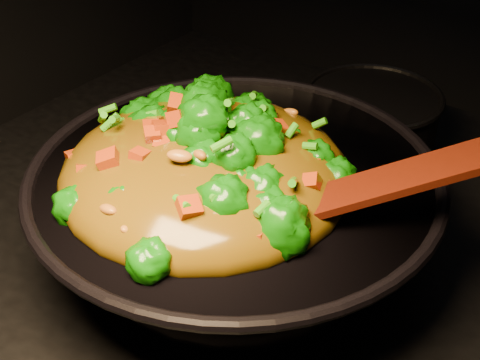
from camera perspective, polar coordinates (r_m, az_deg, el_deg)
The scene contains 4 objects.
wok at distance 0.80m, azimuth -0.43°, elevation -3.26°, with size 0.46×0.46×0.13m, color black, non-canonical shape.
stir_fry at distance 0.72m, azimuth -3.11°, elevation 3.77°, with size 0.33×0.33×0.11m, color #116807, non-canonical shape.
spatula at distance 0.67m, azimuth 13.08°, elevation -0.02°, with size 0.32×0.05×0.01m, color #351606.
back_pot at distance 1.01m, azimuth 11.00°, elevation 4.56°, with size 0.19×0.19×0.11m, color black.
Camera 1 is at (0.28, -0.59, 1.46)m, focal length 50.00 mm.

